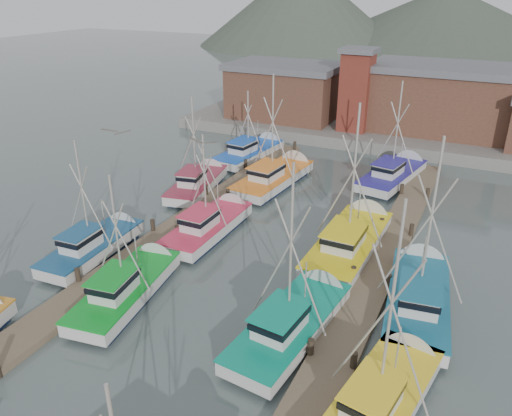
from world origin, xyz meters
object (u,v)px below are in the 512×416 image
at_px(boat_4, 131,285).
at_px(lookout_tower, 356,89).
at_px(boat_8, 212,224).
at_px(boat_12, 276,176).

bearing_deg(boat_4, lookout_tower, 77.04).
xyz_separation_m(lookout_tower, boat_8, (-2.59, -25.88, -4.87)).
bearing_deg(lookout_tower, boat_12, -98.38).
xyz_separation_m(boat_8, boat_12, (0.30, 10.37, 0.01)).
relative_size(boat_4, boat_12, 0.86).
bearing_deg(boat_8, lookout_tower, 84.28).
bearing_deg(boat_12, boat_8, -86.68).
relative_size(lookout_tower, boat_8, 0.97).
relative_size(lookout_tower, boat_4, 0.96).
xyz_separation_m(lookout_tower, boat_4, (-2.73, -34.43, -4.87)).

